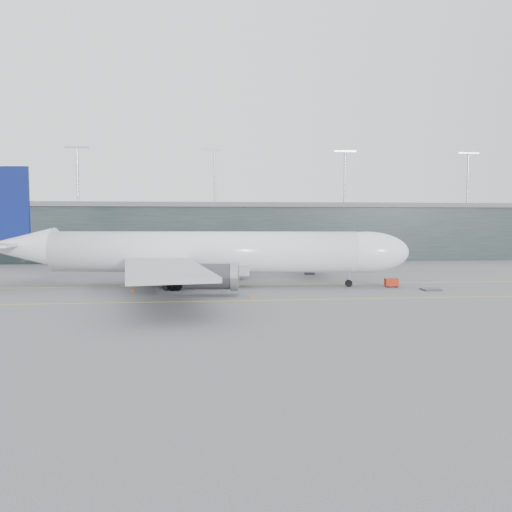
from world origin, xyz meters
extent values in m
plane|color=#535357|center=(0.00, 0.00, 0.00)|extent=(320.00, 320.00, 0.00)
cube|color=gold|center=(0.00, -4.00, 0.01)|extent=(160.00, 0.25, 0.02)
cube|color=gold|center=(0.00, -20.00, 0.01)|extent=(160.00, 0.25, 0.02)
cube|color=gold|center=(5.00, 20.00, 0.01)|extent=(0.25, 60.00, 0.02)
cube|color=#1E292A|center=(0.00, 58.00, 7.00)|extent=(240.00, 35.00, 14.00)
cube|color=#595C5F|center=(0.00, 58.00, 14.60)|extent=(240.00, 36.00, 1.20)
cylinder|color=#9E9EA3|center=(-30.00, 48.00, 22.00)|extent=(0.60, 0.60, 14.00)
cylinder|color=#9E9EA3|center=(5.00, 48.00, 22.00)|extent=(0.60, 0.60, 14.00)
cylinder|color=#9E9EA3|center=(40.00, 48.00, 22.00)|extent=(0.60, 0.60, 14.00)
cylinder|color=#9E9EA3|center=(75.00, 48.00, 22.00)|extent=(0.60, 0.60, 14.00)
cylinder|color=white|center=(2.09, -5.04, 5.53)|extent=(48.44, 12.52, 6.47)
ellipsoid|color=white|center=(27.45, -8.29, 5.53)|extent=(14.30, 8.14, 6.47)
cone|color=white|center=(-27.41, -1.26, 6.26)|extent=(12.18, 7.62, 6.21)
cube|color=#989BA0|center=(1.06, -4.91, 3.03)|extent=(17.23, 7.30, 2.09)
cube|color=black|center=(31.39, -8.79, 6.57)|extent=(2.68, 3.40, 0.83)
cube|color=#989BA0|center=(-3.07, -20.69, 4.49)|extent=(13.86, 31.34, 0.57)
cylinder|color=#3B3C40|center=(2.90, -15.14, 2.71)|extent=(7.71, 4.55, 3.65)
cube|color=#989BA0|center=(1.04, 11.40, 4.49)|extent=(20.60, 31.51, 0.57)
cylinder|color=#3B3C40|center=(5.42, 4.53, 2.71)|extent=(7.71, 4.55, 3.65)
cube|color=#0A1555|center=(-28.96, -1.06, 12.84)|extent=(6.79, 1.38, 12.52)
cube|color=white|center=(-27.72, 4.56, 6.78)|extent=(8.87, 10.87, 0.37)
cylinder|color=black|center=(24.86, -7.96, 0.57)|extent=(1.19, 0.56, 1.15)
cylinder|color=#9E9EA3|center=(24.86, -7.96, 1.36)|extent=(0.31, 0.31, 2.71)
cylinder|color=black|center=(-2.69, -9.48, 0.68)|extent=(1.41, 0.69, 1.36)
cylinder|color=black|center=(-1.41, 0.46, 0.68)|extent=(1.41, 0.69, 1.36)
cube|color=#2B2C31|center=(21.05, 1.60, 4.95)|extent=(3.68, 4.01, 2.77)
cube|color=#2B2C31|center=(22.33, 9.72, 4.95)|extent=(4.45, 13.10, 2.47)
cube|color=#2B2C31|center=(24.33, 22.43, 4.95)|extent=(4.70, 13.14, 2.57)
cube|color=#2B2C31|center=(26.34, 35.14, 4.95)|extent=(4.94, 13.17, 2.67)
cylinder|color=#9E9EA3|center=(22.43, 10.40, 1.88)|extent=(0.49, 0.49, 3.76)
cube|color=#3B3C40|center=(22.43, 10.40, 0.35)|extent=(2.19, 1.78, 0.69)
cylinder|color=#2B2C31|center=(21.05, 40.50, 4.95)|extent=(3.96, 3.96, 2.97)
cylinder|color=#2B2C31|center=(21.05, 40.50, 1.78)|extent=(1.78, 1.78, 3.56)
cube|color=#A31E0B|center=(31.51, -8.96, 0.78)|extent=(2.13, 1.48, 1.19)
cylinder|color=black|center=(30.74, -9.34, 0.18)|extent=(0.38, 0.17, 0.37)
cylinder|color=black|center=(32.19, -9.48, 0.18)|extent=(0.38, 0.17, 0.37)
cylinder|color=black|center=(30.83, -8.43, 0.18)|extent=(0.38, 0.17, 0.37)
cylinder|color=black|center=(32.29, -8.57, 0.18)|extent=(0.38, 0.17, 0.37)
cube|color=#323236|center=(36.05, -13.19, 0.16)|extent=(2.70, 2.18, 0.27)
cube|color=#3B3C40|center=(-5.91, 10.48, 0.15)|extent=(2.52, 2.31, 0.20)
cube|color=silver|center=(-5.91, 10.48, 1.07)|extent=(2.11, 2.06, 1.52)
cube|color=#253494|center=(-5.91, 10.48, 1.86)|extent=(2.17, 2.12, 0.08)
cube|color=#3B3C40|center=(-2.72, 11.86, 0.14)|extent=(1.97, 1.63, 0.19)
cube|color=silver|center=(-2.72, 11.86, 0.98)|extent=(1.59, 1.51, 1.40)
cube|color=#253494|center=(-2.72, 11.86, 1.71)|extent=(1.64, 1.56, 0.07)
cube|color=#3B3C40|center=(-1.50, 11.27, 0.17)|extent=(2.68, 2.39, 0.22)
cube|color=silver|center=(-1.50, 11.27, 1.17)|extent=(2.22, 2.15, 1.67)
cube|color=#253494|center=(-1.50, 11.27, 2.04)|extent=(2.29, 2.22, 0.09)
cone|color=orange|center=(31.66, -7.72, 0.33)|extent=(0.42, 0.42, 0.67)
cone|color=#CC560B|center=(8.39, -18.00, 0.33)|extent=(0.42, 0.42, 0.66)
cone|color=#EA3C0D|center=(10.82, 10.64, 0.35)|extent=(0.44, 0.44, 0.70)
cone|color=orange|center=(-8.33, -10.63, 0.35)|extent=(0.44, 0.44, 0.71)
camera|label=1|loc=(2.11, -84.53, 10.39)|focal=35.00mm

